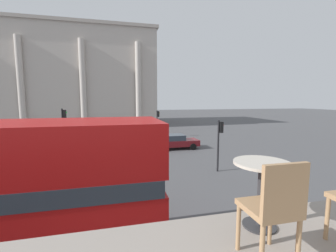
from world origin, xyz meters
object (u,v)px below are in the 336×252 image
plaza_building_left (64,79)px  pedestrian_blue (129,123)px  cafe_chair_0 (274,206)px  cafe_dining_table (261,179)px  car_maroon (175,141)px  traffic_light_near (219,138)px  pedestrian_red (51,144)px  traffic_light_far (158,120)px  pedestrian_yellow (76,126)px  traffic_light_mid (64,126)px  car_white (119,136)px

plaza_building_left → pedestrian_blue: plaza_building_left is taller
cafe_chair_0 → plaza_building_left: plaza_building_left is taller
cafe_dining_table → car_maroon: (4.06, 18.04, -3.03)m
cafe_dining_table → traffic_light_near: size_ratio=0.22×
cafe_dining_table → pedestrian_red: bearing=110.4°
traffic_light_far → pedestrian_yellow: bearing=149.9°
traffic_light_mid → traffic_light_far: size_ratio=1.18×
traffic_light_near → pedestrian_red: size_ratio=1.87×
cafe_chair_0 → traffic_light_far: cafe_chair_0 is taller
car_maroon → cafe_dining_table: bearing=179.5°
plaza_building_left → traffic_light_mid: plaza_building_left is taller
cafe_dining_table → pedestrian_red: (-6.57, 17.70, -2.71)m
traffic_light_mid → car_maroon: 9.66m
pedestrian_yellow → pedestrian_blue: bearing=-61.2°
traffic_light_near → pedestrian_blue: (-4.19, 22.32, -1.21)m
traffic_light_mid → car_white: (4.20, 6.05, -1.87)m
cafe_chair_0 → traffic_light_far: size_ratio=0.27×
traffic_light_far → pedestrian_blue: traffic_light_far is taller
traffic_light_near → traffic_light_far: traffic_light_far is taller
traffic_light_mid → pedestrian_red: 2.35m
traffic_light_near → cafe_chair_0: bearing=-114.7°
plaza_building_left → cafe_dining_table: bearing=-76.7°
traffic_light_near → car_maroon: size_ratio=0.79×
cafe_chair_0 → traffic_light_mid: size_ratio=0.23×
cafe_chair_0 → pedestrian_yellow: (-6.33, 31.26, -2.75)m
traffic_light_near → cafe_dining_table: bearing=-114.6°
plaza_building_left → pedestrian_red: 26.90m
car_white → pedestrian_red: size_ratio=2.37×
pedestrian_red → car_white: bearing=-56.6°
cafe_chair_0 → traffic_light_near: (5.25, 11.44, -1.53)m
traffic_light_mid → pedestrian_blue: 17.90m
car_white → pedestrian_blue: size_ratio=2.48×
car_white → pedestrian_blue: bearing=-12.7°
pedestrian_red → car_maroon: bearing=-96.1°
traffic_light_mid → pedestrian_yellow: (-1.30, 14.26, -1.61)m
traffic_light_mid → cafe_dining_table: bearing=-72.2°
cafe_dining_table → traffic_light_far: 25.10m
traffic_light_far → pedestrian_yellow: size_ratio=1.99×
pedestrian_yellow → traffic_light_mid: bearing=-164.6°
traffic_light_mid → pedestrian_blue: bearing=70.1°
cafe_chair_0 → pedestrian_blue: cafe_chair_0 is taller
traffic_light_mid → car_maroon: traffic_light_mid is taller
traffic_light_near → pedestrian_red: (-11.55, 6.78, -1.16)m
traffic_light_far → car_white: size_ratio=0.79×
cafe_chair_0 → pedestrian_yellow: bearing=108.9°
pedestrian_red → pedestrian_blue: size_ratio=1.04×
cafe_chair_0 → pedestrian_blue: size_ratio=0.54×
car_white → pedestrian_blue: 10.88m
cafe_dining_table → pedestrian_blue: bearing=88.6°
pedestrian_blue → plaza_building_left: bearing=146.0°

